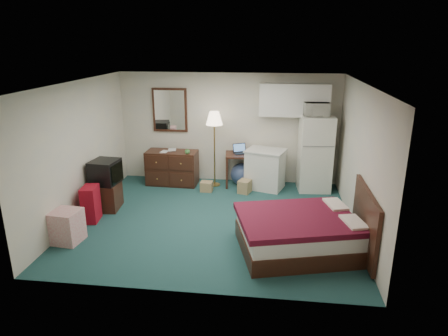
# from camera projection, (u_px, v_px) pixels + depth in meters

# --- Properties ---
(floor) EXTENTS (5.00, 4.50, 0.01)m
(floor) POSITION_uv_depth(u_px,v_px,m) (214.00, 220.00, 7.40)
(floor) COLOR #193937
(floor) RESTS_ON ground
(ceiling) EXTENTS (5.00, 4.50, 0.01)m
(ceiling) POSITION_uv_depth(u_px,v_px,m) (213.00, 83.00, 6.64)
(ceiling) COLOR beige
(ceiling) RESTS_ON walls
(walls) EXTENTS (5.01, 4.51, 2.50)m
(walls) POSITION_uv_depth(u_px,v_px,m) (214.00, 155.00, 7.02)
(walls) COLOR beige
(walls) RESTS_ON floor
(mirror) EXTENTS (0.80, 0.06, 1.00)m
(mirror) POSITION_uv_depth(u_px,v_px,m) (170.00, 110.00, 9.15)
(mirror) COLOR white
(mirror) RESTS_ON walls
(upper_cabinets) EXTENTS (1.50, 0.35, 0.70)m
(upper_cabinets) POSITION_uv_depth(u_px,v_px,m) (294.00, 100.00, 8.60)
(upper_cabinets) COLOR silver
(upper_cabinets) RESTS_ON walls
(headboard) EXTENTS (0.06, 1.56, 1.00)m
(headboard) POSITION_uv_depth(u_px,v_px,m) (365.00, 222.00, 6.07)
(headboard) COLOR black
(headboard) RESTS_ON walls
(dresser) EXTENTS (1.16, 0.56, 0.78)m
(dresser) POSITION_uv_depth(u_px,v_px,m) (172.00, 168.00, 9.14)
(dresser) COLOR black
(dresser) RESTS_ON floor
(floor_lamp) EXTENTS (0.44, 0.44, 1.70)m
(floor_lamp) POSITION_uv_depth(u_px,v_px,m) (214.00, 149.00, 8.92)
(floor_lamp) COLOR #B68D45
(floor_lamp) RESTS_ON floor
(desk) EXTENTS (0.65, 0.65, 0.74)m
(desk) POSITION_uv_depth(u_px,v_px,m) (239.00, 169.00, 9.08)
(desk) COLOR black
(desk) RESTS_ON floor
(exercise_ball) EXTENTS (0.53, 0.53, 0.51)m
(exercise_ball) POSITION_uv_depth(u_px,v_px,m) (242.00, 174.00, 9.13)
(exercise_ball) COLOR #354771
(exercise_ball) RESTS_ON floor
(kitchen_counter) EXTENTS (0.92, 0.80, 0.86)m
(kitchen_counter) POSITION_uv_depth(u_px,v_px,m) (265.00, 170.00, 8.88)
(kitchen_counter) COLOR silver
(kitchen_counter) RESTS_ON floor
(fridge) EXTENTS (0.73, 0.73, 1.66)m
(fridge) POSITION_uv_depth(u_px,v_px,m) (315.00, 153.00, 8.70)
(fridge) COLOR white
(fridge) RESTS_ON floor
(bed) EXTENTS (2.09, 1.81, 0.57)m
(bed) POSITION_uv_depth(u_px,v_px,m) (299.00, 233.00, 6.26)
(bed) COLOR #4D0917
(bed) RESTS_ON floor
(tv_stand) EXTENTS (0.58, 0.62, 0.53)m
(tv_stand) POSITION_uv_depth(u_px,v_px,m) (105.00, 196.00, 7.83)
(tv_stand) COLOR black
(tv_stand) RESTS_ON floor
(suitcase) EXTENTS (0.31, 0.44, 0.66)m
(suitcase) POSITION_uv_depth(u_px,v_px,m) (91.00, 204.00, 7.28)
(suitcase) COLOR maroon
(suitcase) RESTS_ON floor
(retail_box) EXTENTS (0.48, 0.48, 0.55)m
(retail_box) POSITION_uv_depth(u_px,v_px,m) (67.00, 226.00, 6.53)
(retail_box) COLOR silver
(retail_box) RESTS_ON floor
(file_bin) EXTENTS (0.39, 0.32, 0.25)m
(file_bin) POSITION_uv_depth(u_px,v_px,m) (180.00, 180.00, 9.12)
(file_bin) COLOR gray
(file_bin) RESTS_ON floor
(cardboard_box_a) EXTENTS (0.27, 0.23, 0.22)m
(cardboard_box_a) POSITION_uv_depth(u_px,v_px,m) (207.00, 186.00, 8.78)
(cardboard_box_a) COLOR #9B855D
(cardboard_box_a) RESTS_ON floor
(cardboard_box_b) EXTENTS (0.31, 0.34, 0.28)m
(cardboard_box_b) POSITION_uv_depth(u_px,v_px,m) (245.00, 186.00, 8.68)
(cardboard_box_b) COLOR #9B855D
(cardboard_box_b) RESTS_ON floor
(laptop) EXTENTS (0.38, 0.35, 0.21)m
(laptop) POSITION_uv_depth(u_px,v_px,m) (241.00, 149.00, 8.95)
(laptop) COLOR black
(laptop) RESTS_ON desk
(crt_tv) EXTENTS (0.55, 0.58, 0.46)m
(crt_tv) POSITION_uv_depth(u_px,v_px,m) (105.00, 172.00, 7.68)
(crt_tv) COLOR black
(crt_tv) RESTS_ON tv_stand
(microwave) EXTENTS (0.55, 0.35, 0.35)m
(microwave) POSITION_uv_depth(u_px,v_px,m) (316.00, 108.00, 8.35)
(microwave) COLOR white
(microwave) RESTS_ON fridge
(book_a) EXTENTS (0.15, 0.04, 0.21)m
(book_a) POSITION_uv_depth(u_px,v_px,m) (161.00, 147.00, 8.95)
(book_a) COLOR #9B855D
(book_a) RESTS_ON dresser
(book_b) EXTENTS (0.18, 0.06, 0.24)m
(book_b) POSITION_uv_depth(u_px,v_px,m) (168.00, 145.00, 9.06)
(book_b) COLOR #9B855D
(book_b) RESTS_ON dresser
(mug) EXTENTS (0.12, 0.10, 0.11)m
(mug) POSITION_uv_depth(u_px,v_px,m) (187.00, 151.00, 8.81)
(mug) COLOR #529A4A
(mug) RESTS_ON dresser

